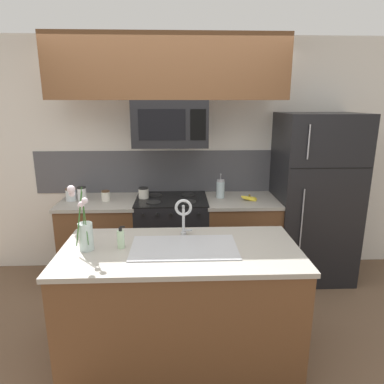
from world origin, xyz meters
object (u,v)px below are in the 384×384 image
stove_range (172,239)px  french_press (220,189)px  microwave (170,124)px  flower_vase (85,232)px  storage_jar_tall (71,194)px  banana_bunch (249,198)px  storage_jar_short (106,196)px  refrigerator (313,198)px  sink_faucet (184,212)px  dish_soap_bottle (121,239)px  storage_jar_medium (82,194)px  storage_jar_squat (144,193)px

stove_range → french_press: (0.53, 0.06, 0.55)m
microwave → flower_vase: bearing=-115.1°
storage_jar_tall → banana_bunch: storage_jar_tall is taller
storage_jar_short → microwave: bearing=-0.7°
flower_vase → french_press: bearing=49.9°
refrigerator → sink_faucet: 1.79m
sink_faucet → refrigerator: bearing=36.3°
stove_range → dish_soap_bottle: (-0.34, -1.23, 0.52)m
stove_range → storage_jar_medium: 1.08m
storage_jar_short → sink_faucet: bearing=-51.7°
storage_jar_squat → storage_jar_medium: bearing=-176.5°
storage_jar_squat → flower_vase: 1.33m
storage_jar_short → flower_vase: bearing=-84.8°
stove_range → storage_jar_short: size_ratio=8.57×
dish_soap_bottle → french_press: bearing=56.0°
storage_jar_tall → storage_jar_medium: storage_jar_medium is taller
storage_jar_medium → flower_vase: size_ratio=0.31×
stove_range → french_press: 0.76m
refrigerator → storage_jar_squat: (-1.85, 0.01, 0.07)m
storage_jar_squat → flower_vase: bearing=-102.2°
refrigerator → storage_jar_medium: refrigerator is taller
storage_jar_medium → storage_jar_short: (0.25, -0.01, -0.02)m
storage_jar_tall → dish_soap_bottle: size_ratio=0.80×
refrigerator → flower_vase: bearing=-149.0°
banana_bunch → flower_vase: flower_vase is taller
french_press → dish_soap_bottle: french_press is taller
stove_range → microwave: 1.25m
sink_faucet → stove_range: bearing=96.3°
storage_jar_medium → storage_jar_squat: 0.64m
stove_range → storage_jar_short: 0.86m
microwave → storage_jar_medium: microwave is taller
storage_jar_medium → storage_jar_squat: (0.64, 0.04, -0.01)m
storage_jar_short → french_press: size_ratio=0.41×
storage_jar_squat → banana_bunch: (1.12, -0.09, -0.04)m
storage_jar_medium → sink_faucet: sink_faucet is taller
microwave → flower_vase: 1.52m
storage_jar_short → flower_vase: 1.26m
stove_range → storage_jar_tall: 1.18m
stove_range → sink_faucet: 1.22m
microwave → flower_vase: microwave is taller
dish_soap_bottle → microwave: bearing=74.4°
banana_bunch → flower_vase: bearing=-139.5°
storage_jar_medium → banana_bunch: 1.77m
stove_range → flower_vase: 1.51m
storage_jar_medium → flower_vase: flower_vase is taller
stove_range → flower_vase: (-0.58, -1.26, 0.59)m
banana_bunch → french_press: size_ratio=0.72×
storage_jar_short → banana_bunch: bearing=-1.8°
refrigerator → sink_faucet: bearing=-143.7°
banana_bunch → dish_soap_bottle: dish_soap_bottle is taller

